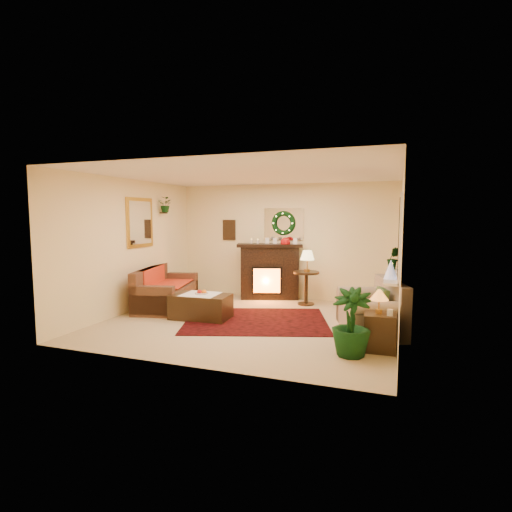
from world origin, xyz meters
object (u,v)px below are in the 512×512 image
(sofa, at_px, (167,286))
(coffee_table, at_px, (201,307))
(loveseat, at_px, (370,306))
(end_table_square, at_px, (380,331))
(fireplace, at_px, (270,275))
(side_table_round, at_px, (306,290))

(sofa, relative_size, coffee_table, 1.78)
(coffee_table, bearing_deg, loveseat, 2.26)
(sofa, bearing_deg, coffee_table, -43.55)
(loveseat, bearing_deg, end_table_square, -96.38)
(fireplace, xyz_separation_m, end_table_square, (2.53, -2.84, -0.28))
(sofa, distance_m, coffee_table, 1.31)
(fireplace, relative_size, loveseat, 0.89)
(sofa, distance_m, end_table_square, 4.51)
(side_table_round, bearing_deg, end_table_square, -57.27)
(sofa, bearing_deg, fireplace, 26.48)
(fireplace, xyz_separation_m, side_table_round, (0.92, -0.34, -0.23))
(fireplace, relative_size, coffee_table, 1.21)
(loveseat, bearing_deg, coffee_table, 166.44)
(fireplace, relative_size, end_table_square, 2.46)
(sofa, height_order, loveseat, loveseat)
(fireplace, bearing_deg, end_table_square, -66.15)
(loveseat, relative_size, end_table_square, 2.77)
(loveseat, height_order, coffee_table, loveseat)
(loveseat, distance_m, end_table_square, 0.98)
(sofa, bearing_deg, side_table_round, 9.56)
(loveseat, bearing_deg, side_table_round, 114.01)
(sofa, relative_size, end_table_square, 3.62)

